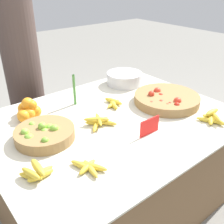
% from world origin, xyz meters
% --- Properties ---
extents(ground_plane, '(12.00, 12.00, 0.00)m').
position_xyz_m(ground_plane, '(0.00, 0.00, 0.00)').
color(ground_plane, gray).
extents(market_table, '(1.51, 1.18, 0.64)m').
position_xyz_m(market_table, '(0.00, 0.00, 0.32)').
color(market_table, brown).
rests_on(market_table, ground_plane).
extents(lime_bowl, '(0.33, 0.33, 0.09)m').
position_xyz_m(lime_bowl, '(-0.43, 0.06, 0.68)').
color(lime_bowl, olive).
rests_on(lime_bowl, market_table).
extents(tomato_basket, '(0.45, 0.45, 0.09)m').
position_xyz_m(tomato_basket, '(0.44, -0.06, 0.67)').
color(tomato_basket, olive).
rests_on(tomato_basket, market_table).
extents(orange_pile, '(0.16, 0.17, 0.13)m').
position_xyz_m(orange_pile, '(-0.39, 0.35, 0.69)').
color(orange_pile, orange).
rests_on(orange_pile, market_table).
extents(metal_bowl, '(0.29, 0.29, 0.10)m').
position_xyz_m(metal_bowl, '(0.45, 0.39, 0.69)').
color(metal_bowl, silver).
rests_on(metal_bowl, market_table).
extents(price_sign, '(0.14, 0.01, 0.10)m').
position_xyz_m(price_sign, '(0.06, -0.27, 0.69)').
color(price_sign, red).
rests_on(price_sign, market_table).
extents(veg_bundle, '(0.02, 0.02, 0.22)m').
position_xyz_m(veg_bundle, '(-0.07, 0.32, 0.75)').
color(veg_bundle, '#4C8E42').
rests_on(veg_bundle, market_table).
extents(banana_bunch_front_right, '(0.16, 0.17, 0.06)m').
position_xyz_m(banana_bunch_front_right, '(0.46, -0.40, 0.67)').
color(banana_bunch_front_right, gold).
rests_on(banana_bunch_front_right, market_table).
extents(banana_bunch_front_left, '(0.13, 0.18, 0.03)m').
position_xyz_m(banana_bunch_front_left, '(-0.38, -0.30, 0.66)').
color(banana_bunch_front_left, gold).
rests_on(banana_bunch_front_left, market_table).
extents(banana_bunch_front_center, '(0.15, 0.18, 0.04)m').
position_xyz_m(banana_bunch_front_center, '(0.13, 0.14, 0.66)').
color(banana_bunch_front_center, gold).
rests_on(banana_bunch_front_center, market_table).
extents(banana_bunch_middle_right, '(0.18, 0.17, 0.05)m').
position_xyz_m(banana_bunch_middle_right, '(-0.10, -0.01, 0.67)').
color(banana_bunch_middle_right, gold).
rests_on(banana_bunch_middle_right, market_table).
extents(banana_bunch_back_center, '(0.16, 0.14, 0.06)m').
position_xyz_m(banana_bunch_back_center, '(-0.59, -0.20, 0.67)').
color(banana_bunch_back_center, gold).
rests_on(banana_bunch_back_center, market_table).
extents(vendor_person, '(0.29, 0.29, 1.60)m').
position_xyz_m(vendor_person, '(-0.17, 0.96, 0.75)').
color(vendor_person, '#473833').
rests_on(vendor_person, ground_plane).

